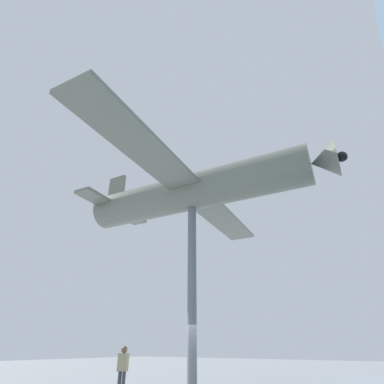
{
  "coord_description": "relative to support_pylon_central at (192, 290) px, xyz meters",
  "views": [
    {
      "loc": [
        11.22,
        7.68,
        1.69
      ],
      "look_at": [
        0.0,
        0.0,
        8.74
      ],
      "focal_mm": 28.0,
      "sensor_mm": 36.0,
      "label": 1
    }
  ],
  "objects": [
    {
      "name": "support_pylon_central",
      "position": [
        0.0,
        0.0,
        0.0
      ],
      "size": [
        0.4,
        0.4,
        7.8
      ],
      "color": "slate",
      "rests_on": "ground_plane"
    },
    {
      "name": "suspended_airplane",
      "position": [
        -0.03,
        0.21,
        4.85
      ],
      "size": [
        16.21,
        13.08,
        3.16
      ],
      "rotation": [
        0.0,
        0.0,
        0.13
      ],
      "color": "slate",
      "rests_on": "support_pylon_central"
    },
    {
      "name": "visitor_person",
      "position": [
        1.38,
        -2.42,
        -2.91
      ],
      "size": [
        0.33,
        0.45,
        1.72
      ],
      "rotation": [
        0.0,
        0.0,
        1.87
      ],
      "color": "#383842",
      "rests_on": "ground_plane"
    }
  ]
}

